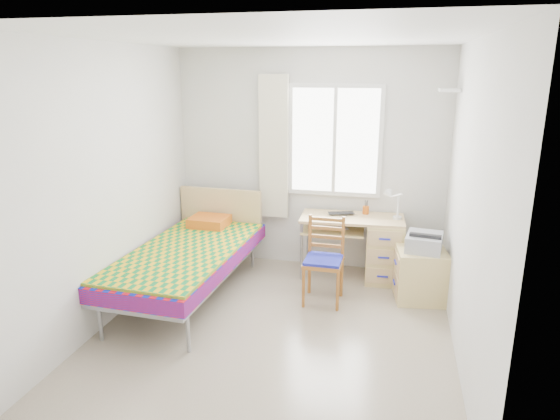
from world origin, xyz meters
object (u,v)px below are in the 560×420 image
at_px(printer, 424,242).
at_px(chair, 325,255).
at_px(desk, 378,246).
at_px(cabinet, 420,275).
at_px(bed, 190,255).

bearing_deg(printer, chair, -157.34).
relative_size(desk, printer, 2.65).
relative_size(chair, cabinet, 1.60).
xyz_separation_m(cabinet, printer, (0.01, 0.03, 0.36)).
relative_size(desk, cabinet, 2.12).
bearing_deg(printer, bed, -161.05).
relative_size(chair, printer, 2.00).
relative_size(bed, chair, 2.50).
bearing_deg(chair, desk, 53.68).
distance_m(cabinet, printer, 0.36).
height_order(chair, cabinet, chair).
bearing_deg(desk, cabinet, -47.27).
bearing_deg(cabinet, desk, 128.21).
relative_size(bed, printer, 4.99).
relative_size(bed, desk, 1.88).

